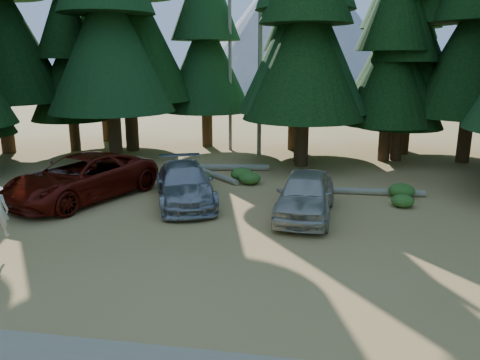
{
  "coord_description": "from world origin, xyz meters",
  "views": [
    {
      "loc": [
        4.08,
        -12.64,
        5.6
      ],
      "look_at": [
        1.4,
        3.83,
        1.25
      ],
      "focal_mm": 35.0,
      "sensor_mm": 36.0,
      "label": 1
    }
  ],
  "objects": [
    {
      "name": "log_right",
      "position": [
        6.54,
        7.0,
        0.14
      ],
      "size": [
        4.31,
        0.35,
        0.28
      ],
      "primitive_type": "cylinder",
      "rotation": [
        0.0,
        1.57,
        0.02
      ],
      "color": "gray",
      "rests_on": "ground"
    },
    {
      "name": "shrub_far_left",
      "position": [
        -6.9,
        7.97,
        0.29
      ],
      "size": [
        1.07,
        1.07,
        0.59
      ],
      "primitive_type": "ellipsoid",
      "color": "#275C1B",
      "rests_on": "ground"
    },
    {
      "name": "shrub_far_right",
      "position": [
        7.7,
        6.81,
        0.29
      ],
      "size": [
        1.07,
        1.07,
        0.59
      ],
      "primitive_type": "ellipsoid",
      "color": "#275C1B",
      "rests_on": "ground"
    },
    {
      "name": "snag_back",
      "position": [
        -1.2,
        16.0,
        5.0
      ],
      "size": [
        0.2,
        0.2,
        10.0
      ],
      "primitive_type": "cylinder",
      "color": "gray",
      "rests_on": "ground"
    },
    {
      "name": "shrub_left",
      "position": [
        -1.83,
        7.7,
        0.22
      ],
      "size": [
        0.81,
        0.81,
        0.44
      ],
      "primitive_type": "ellipsoid",
      "color": "#275C1B",
      "rests_on": "ground"
    },
    {
      "name": "mountain_peak",
      "position": [
        -2.59,
        88.23,
        12.71
      ],
      "size": [
        48.0,
        50.0,
        28.0
      ],
      "color": "gray",
      "rests_on": "ground"
    },
    {
      "name": "log_left",
      "position": [
        -0.47,
        10.37,
        0.16
      ],
      "size": [
        4.57,
        1.03,
        0.33
      ],
      "primitive_type": "cylinder",
      "rotation": [
        0.0,
        1.57,
        0.15
      ],
      "color": "gray",
      "rests_on": "ground"
    },
    {
      "name": "log_mid",
      "position": [
        -0.51,
        8.67,
        0.13
      ],
      "size": [
        2.48,
        2.44,
        0.26
      ],
      "primitive_type": "cylinder",
      "rotation": [
        0.0,
        1.57,
        -0.78
      ],
      "color": "gray",
      "rests_on": "ground"
    },
    {
      "name": "snag_front",
      "position": [
        0.8,
        14.5,
        6.0
      ],
      "size": [
        0.24,
        0.24,
        12.0
      ],
      "primitive_type": "cylinder",
      "color": "gray",
      "rests_on": "ground"
    },
    {
      "name": "shrub_center_right",
      "position": [
        -1.16,
        7.72,
        0.29
      ],
      "size": [
        1.04,
        1.04,
        0.57
      ],
      "primitive_type": "ellipsoid",
      "color": "#275C1B",
      "rests_on": "ground"
    },
    {
      "name": "shrub_center_left",
      "position": [
        0.72,
        8.55,
        0.3
      ],
      "size": [
        1.08,
        1.08,
        0.6
      ],
      "primitive_type": "ellipsoid",
      "color": "#275C1B",
      "rests_on": "ground"
    },
    {
      "name": "silver_minivan_right",
      "position": [
        3.81,
        3.83,
        0.82
      ],
      "size": [
        2.31,
        4.95,
        1.64
      ],
      "primitive_type": "imported",
      "rotation": [
        0.0,
        0.0,
        -0.08
      ],
      "color": "#B4AEA0",
      "rests_on": "ground"
    },
    {
      "name": "shrub_edge_west",
      "position": [
        -8.83,
        6.09,
        0.22
      ],
      "size": [
        0.82,
        0.82,
        0.45
      ],
      "primitive_type": "ellipsoid",
      "color": "#275C1B",
      "rests_on": "ground"
    },
    {
      "name": "ground",
      "position": [
        0.0,
        0.0,
        0.0
      ],
      "size": [
        160.0,
        160.0,
        0.0
      ],
      "primitive_type": "plane",
      "color": "olive",
      "rests_on": "ground"
    },
    {
      "name": "silver_minivan_center",
      "position": [
        -0.99,
        4.73,
        0.77
      ],
      "size": [
        3.89,
        5.72,
        1.54
      ],
      "primitive_type": "imported",
      "rotation": [
        0.0,
        0.0,
        0.36
      ],
      "color": "#929499",
      "rests_on": "ground"
    },
    {
      "name": "shrub_edge_east",
      "position": [
        7.52,
        5.5,
        0.24
      ],
      "size": [
        0.88,
        0.88,
        0.48
      ],
      "primitive_type": "ellipsoid",
      "color": "#275C1B",
      "rests_on": "ground"
    },
    {
      "name": "red_pickup",
      "position": [
        -5.24,
        4.5,
        0.9
      ],
      "size": [
        5.28,
        7.15,
        1.8
      ],
      "primitive_type": "imported",
      "rotation": [
        0.0,
        0.0,
        -0.4
      ],
      "color": "#570E07",
      "rests_on": "ground"
    },
    {
      "name": "shrub_right",
      "position": [
        1.18,
        7.93,
        0.28
      ],
      "size": [
        1.01,
        1.01,
        0.55
      ],
      "primitive_type": "ellipsoid",
      "color": "#275C1B",
      "rests_on": "ground"
    },
    {
      "name": "forest_belt_north",
      "position": [
        0.0,
        15.0,
        0.0
      ],
      "size": [
        36.0,
        7.0,
        22.0
      ],
      "primitive_type": null,
      "color": "black",
      "rests_on": "ground"
    }
  ]
}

